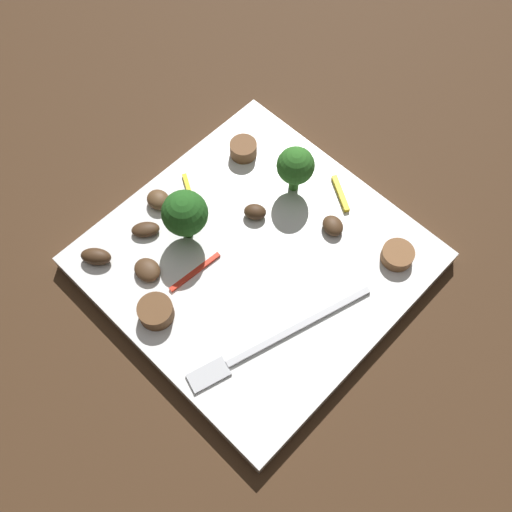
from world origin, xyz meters
The scene contains 17 objects.
ground_plane centered at (0.00, 0.00, 0.00)m, with size 1.40×1.40×0.00m, color #422B19.
plate centered at (0.00, 0.00, 0.01)m, with size 0.27×0.27×0.02m, color white.
fork centered at (0.05, 0.07, 0.02)m, with size 0.18×0.06×0.00m.
broccoli_floret_0 centered at (-0.08, -0.03, 0.05)m, with size 0.04×0.04×0.05m.
broccoli_floret_1 centered at (0.03, -0.06, 0.06)m, with size 0.04×0.04×0.06m.
sausage_slice_0 centered at (0.10, -0.02, 0.03)m, with size 0.03×0.03×0.02m, color brown.
sausage_slice_1 centered at (-0.09, 0.10, 0.02)m, with size 0.03×0.03×0.01m, color brown.
sausage_slice_2 centered at (-0.08, -0.09, 0.03)m, with size 0.03×0.03×0.02m, color brown.
mushroom_0 centered at (-0.03, -0.03, 0.02)m, with size 0.02×0.02×0.01m, color #422B19.
mushroom_1 centered at (0.11, -0.10, 0.02)m, with size 0.03×0.02×0.01m, color #422B19.
mushroom_2 centered at (0.02, -0.11, 0.02)m, with size 0.02×0.02×0.01m, color brown.
mushroom_3 centered at (-0.07, 0.03, 0.02)m, with size 0.02×0.02×0.01m, color #4C331E.
mushroom_4 centered at (0.05, -0.09, 0.02)m, with size 0.03×0.02×0.01m, color #422B19.
mushroom_5 centered at (0.08, -0.06, 0.02)m, with size 0.03×0.02×0.01m, color #4C331E.
pepper_strip_0 centered at (0.00, -0.09, 0.02)m, with size 0.06×0.00×0.00m, color yellow.
pepper_strip_2 centered at (-0.11, 0.01, 0.02)m, with size 0.04×0.01×0.00m, color yellow.
pepper_strip_3 centered at (0.05, -0.03, 0.02)m, with size 0.06×0.00×0.00m, color red.
Camera 1 is at (0.18, 0.18, 0.51)m, focal length 41.53 mm.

